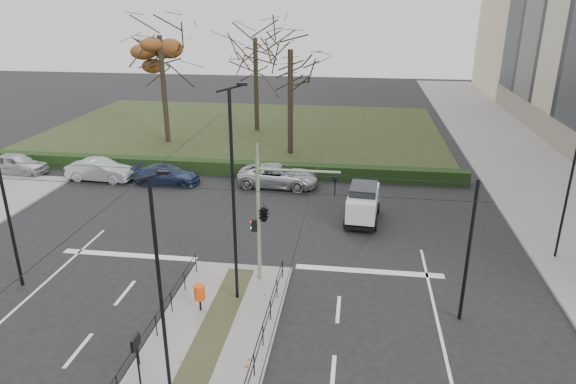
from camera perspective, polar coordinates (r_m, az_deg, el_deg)
name	(u,v)px	position (r m, az deg, el deg)	size (l,w,h in m)	color
ground	(216,328)	(21.09, -7.96, -14.79)	(140.00, 140.00, 0.00)	black
median_island	(197,370)	(19.16, -10.05, -18.85)	(4.40, 15.00, 0.14)	slate
sidewalk_east	(529,172)	(42.31, 25.23, 2.04)	(8.00, 90.00, 0.14)	slate
park	(244,130)	(51.16, -4.95, 6.91)	(38.00, 26.00, 0.10)	#242F17
hedge	(204,167)	(38.58, -9.29, 2.80)	(38.00, 1.00, 1.00)	black
median_railing	(195,350)	(18.53, -10.33, -16.88)	(4.14, 13.24, 0.92)	black
catenary	(223,232)	(20.72, -7.23, -4.48)	(20.00, 34.00, 6.00)	black
traffic_light	(266,212)	(22.40, -2.48, -2.20)	(3.95, 2.18, 5.71)	gray
litter_bin	(200,293)	(21.57, -9.81, -10.96)	(0.45, 0.45, 1.15)	black
info_panel	(136,349)	(17.69, -16.53, -16.34)	(0.12, 0.54, 2.07)	black
streetlamp_median_near	(161,293)	(15.82, -13.93, -10.81)	(0.65, 0.13, 7.72)	black
streetlamp_median_far	(234,196)	(20.53, -6.04, -0.50)	(0.76, 0.16, 9.15)	black
streetlamp_sidewalk	(572,177)	(27.56, 28.98, 1.49)	(0.69, 0.14, 8.24)	black
parked_car_first	(17,164)	(42.78, -27.93, 2.78)	(1.84, 4.57, 1.56)	#A8ABB0
parked_car_second	(100,170)	(38.79, -20.15, 2.29)	(1.63, 4.67, 1.54)	#A8ABB0
parked_car_third	(167,175)	(36.79, -13.32, 1.89)	(1.87, 4.59, 1.33)	#202E4C
parked_car_fourth	(278,176)	(35.29, -1.11, 1.82)	(2.52, 5.48, 1.52)	#A8ABB0
white_van	(363,202)	(29.97, 8.32, -1.14)	(2.09, 4.04, 2.17)	silver
rust_tree	(159,35)	(46.35, -14.11, 16.52)	(7.27, 7.27, 12.09)	black
bare_tree_center	(255,45)	(49.57, -3.66, 15.98)	(6.71, 6.71, 11.53)	black
bare_tree_near	(290,58)	(41.51, 0.27, 14.72)	(5.69, 5.69, 11.13)	black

